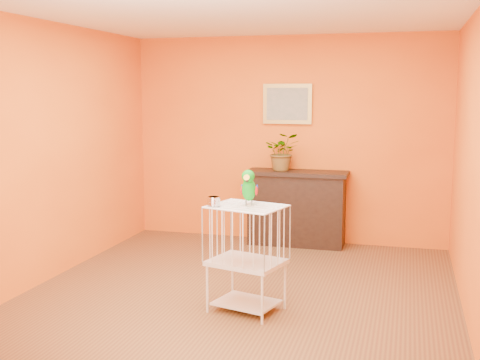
% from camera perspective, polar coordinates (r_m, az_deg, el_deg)
% --- Properties ---
extents(ground, '(4.50, 4.50, 0.00)m').
position_cam_1_polar(ground, '(5.77, -0.07, -10.85)').
color(ground, brown).
rests_on(ground, ground).
extents(room_shell, '(4.50, 4.50, 4.50)m').
position_cam_1_polar(room_shell, '(5.46, -0.07, 5.06)').
color(room_shell, orange).
rests_on(room_shell, ground).
extents(console_cabinet, '(1.25, 0.45, 0.93)m').
position_cam_1_polar(console_cabinet, '(7.53, 5.37, -2.65)').
color(console_cabinet, black).
rests_on(console_cabinet, ground).
extents(potted_plant, '(0.51, 0.55, 0.37)m').
position_cam_1_polar(potted_plant, '(7.46, 4.05, 2.29)').
color(potted_plant, '#26722D').
rests_on(potted_plant, console_cabinet).
extents(framed_picture, '(0.62, 0.04, 0.50)m').
position_cam_1_polar(framed_picture, '(7.61, 4.51, 7.21)').
color(framed_picture, '#AD8D3D').
rests_on(framed_picture, room_shell).
extents(birdcage, '(0.70, 0.61, 0.93)m').
position_cam_1_polar(birdcage, '(5.24, 0.62, -7.30)').
color(birdcage, silver).
rests_on(birdcage, ground).
extents(feed_cup, '(0.11, 0.11, 0.08)m').
position_cam_1_polar(feed_cup, '(5.12, -2.51, -2.01)').
color(feed_cup, silver).
rests_on(feed_cup, birdcage).
extents(parrot, '(0.16, 0.28, 0.31)m').
position_cam_1_polar(parrot, '(5.14, 0.84, -0.67)').
color(parrot, '#59544C').
rests_on(parrot, birdcage).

